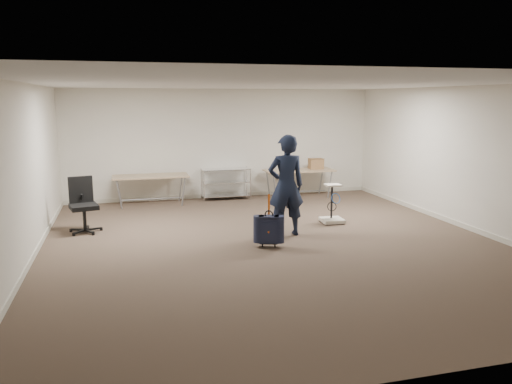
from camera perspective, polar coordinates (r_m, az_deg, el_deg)
name	(u,v)px	position (r m, az deg, el deg)	size (l,w,h in m)	color
ground	(274,244)	(8.94, 2.02, -5.95)	(9.00, 9.00, 0.00)	#433528
room_shell	(254,223)	(10.21, -0.26, -3.55)	(8.00, 9.00, 9.00)	white
folding_table_left	(151,178)	(12.30, -11.96, 1.63)	(1.80, 0.75, 0.73)	tan
folding_table_right	(299,172)	(13.06, 4.93, 2.33)	(1.80, 0.75, 0.73)	tan
wire_shelf	(226,182)	(12.82, -3.48, 1.12)	(1.22, 0.47, 0.80)	silver
person	(286,186)	(9.33, 3.45, 0.74)	(0.69, 0.46, 1.90)	black
suitcase	(269,229)	(8.66, 1.47, -4.30)	(0.39, 0.30, 0.94)	black
office_chair	(84,216)	(10.21, -19.06, -2.56)	(0.65, 0.65, 1.07)	black
equipment_cart	(332,213)	(10.51, 8.70, -2.35)	(0.47, 0.47, 0.81)	beige
cardboard_box	(316,164)	(13.26, 6.87, 3.24)	(0.36, 0.27, 0.27)	#996747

